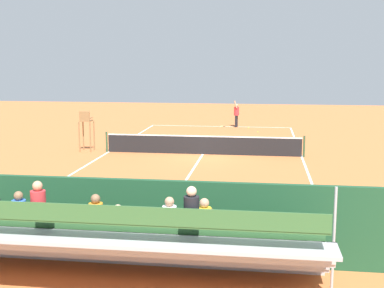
{
  "coord_description": "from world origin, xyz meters",
  "views": [
    {
      "loc": [
        -3.02,
        25.64,
        4.86
      ],
      "look_at": [
        0.0,
        4.0,
        1.2
      ],
      "focal_mm": 47.78,
      "sensor_mm": 36.0,
      "label": 1
    }
  ],
  "objects_px": {
    "courtside_bench": "(213,230)",
    "tennis_ball_near": "(258,132)",
    "tennis_player": "(236,113)",
    "bleacher_stand": "(118,240)",
    "tennis_ball_far": "(248,128)",
    "tennis_racket": "(222,126)",
    "tennis_net": "(203,145)",
    "umpire_chair": "(86,127)",
    "equipment_bag": "(130,242)"
  },
  "relations": [
    {
      "from": "equipment_bag",
      "to": "tennis_ball_far",
      "type": "bearing_deg",
      "value": -95.66
    },
    {
      "from": "tennis_net",
      "to": "equipment_bag",
      "type": "relative_size",
      "value": 11.44
    },
    {
      "from": "courtside_bench",
      "to": "tennis_net",
      "type": "bearing_deg",
      "value": -82.18
    },
    {
      "from": "umpire_chair",
      "to": "tennis_player",
      "type": "bearing_deg",
      "value": -124.1
    },
    {
      "from": "bleacher_stand",
      "to": "tennis_racket",
      "type": "height_order",
      "value": "bleacher_stand"
    },
    {
      "from": "umpire_chair",
      "to": "tennis_ball_far",
      "type": "xyz_separation_m",
      "value": [
        -8.23,
        -10.29,
        -1.28
      ]
    },
    {
      "from": "equipment_bag",
      "to": "bleacher_stand",
      "type": "bearing_deg",
      "value": 97.76
    },
    {
      "from": "equipment_bag",
      "to": "tennis_ball_near",
      "type": "bearing_deg",
      "value": -97.92
    },
    {
      "from": "tennis_net",
      "to": "tennis_racket",
      "type": "relative_size",
      "value": 18.73
    },
    {
      "from": "bleacher_stand",
      "to": "tennis_ball_near",
      "type": "relative_size",
      "value": 137.27
    },
    {
      "from": "tennis_net",
      "to": "tennis_ball_far",
      "type": "height_order",
      "value": "tennis_net"
    },
    {
      "from": "courtside_bench",
      "to": "tennis_ball_near",
      "type": "distance_m",
      "value": 21.66
    },
    {
      "from": "equipment_bag",
      "to": "tennis_net",
      "type": "bearing_deg",
      "value": -91.35
    },
    {
      "from": "umpire_chair",
      "to": "tennis_ball_near",
      "type": "relative_size",
      "value": 32.42
    },
    {
      "from": "equipment_bag",
      "to": "tennis_ball_far",
      "type": "relative_size",
      "value": 13.64
    },
    {
      "from": "tennis_net",
      "to": "umpire_chair",
      "type": "xyz_separation_m",
      "value": [
        6.2,
        0.0,
        0.81
      ]
    },
    {
      "from": "tennis_ball_near",
      "to": "tennis_ball_far",
      "type": "height_order",
      "value": "same"
    },
    {
      "from": "tennis_net",
      "to": "tennis_player",
      "type": "relative_size",
      "value": 5.35
    },
    {
      "from": "tennis_player",
      "to": "bleacher_stand",
      "type": "bearing_deg",
      "value": 87.39
    },
    {
      "from": "tennis_ball_far",
      "to": "tennis_net",
      "type": "bearing_deg",
      "value": 78.83
    },
    {
      "from": "tennis_racket",
      "to": "equipment_bag",
      "type": "bearing_deg",
      "value": 88.96
    },
    {
      "from": "tennis_net",
      "to": "tennis_racket",
      "type": "xyz_separation_m",
      "value": [
        -0.13,
        -11.05,
        -0.49
      ]
    },
    {
      "from": "bleacher_stand",
      "to": "umpire_chair",
      "type": "bearing_deg",
      "value": -68.17
    },
    {
      "from": "bleacher_stand",
      "to": "tennis_player",
      "type": "xyz_separation_m",
      "value": [
        -1.19,
        -26.2,
        0.05
      ]
    },
    {
      "from": "bleacher_stand",
      "to": "courtside_bench",
      "type": "relative_size",
      "value": 5.03
    },
    {
      "from": "umpire_chair",
      "to": "tennis_ball_near",
      "type": "height_order",
      "value": "umpire_chair"
    },
    {
      "from": "tennis_player",
      "to": "tennis_racket",
      "type": "distance_m",
      "value": 1.44
    },
    {
      "from": "tennis_racket",
      "to": "umpire_chair",
      "type": "bearing_deg",
      "value": 60.2
    },
    {
      "from": "bleacher_stand",
      "to": "tennis_ball_near",
      "type": "xyz_separation_m",
      "value": [
        -2.76,
        -23.72,
        -0.93
      ]
    },
    {
      "from": "equipment_bag",
      "to": "tennis_ball_near",
      "type": "height_order",
      "value": "equipment_bag"
    },
    {
      "from": "equipment_bag",
      "to": "tennis_racket",
      "type": "height_order",
      "value": "equipment_bag"
    },
    {
      "from": "tennis_ball_near",
      "to": "courtside_bench",
      "type": "bearing_deg",
      "value": 87.64
    },
    {
      "from": "tennis_net",
      "to": "tennis_ball_near",
      "type": "height_order",
      "value": "tennis_net"
    },
    {
      "from": "tennis_player",
      "to": "tennis_racket",
      "type": "bearing_deg",
      "value": -11.36
    },
    {
      "from": "tennis_ball_far",
      "to": "bleacher_stand",
      "type": "bearing_deg",
      "value": 85.36
    },
    {
      "from": "tennis_player",
      "to": "tennis_racket",
      "type": "xyz_separation_m",
      "value": [
        1.02,
        -0.2,
        -1.0
      ]
    },
    {
      "from": "tennis_player",
      "to": "tennis_ball_far",
      "type": "xyz_separation_m",
      "value": [
        -0.89,
        0.56,
        -0.98
      ]
    },
    {
      "from": "tennis_racket",
      "to": "tennis_net",
      "type": "bearing_deg",
      "value": 89.34
    },
    {
      "from": "umpire_chair",
      "to": "tennis_ball_far",
      "type": "bearing_deg",
      "value": -128.66
    },
    {
      "from": "bleacher_stand",
      "to": "tennis_ball_far",
      "type": "relative_size",
      "value": 137.27
    },
    {
      "from": "umpire_chair",
      "to": "tennis_racket",
      "type": "bearing_deg",
      "value": -119.8
    },
    {
      "from": "equipment_bag",
      "to": "tennis_player",
      "type": "bearing_deg",
      "value": -93.44
    },
    {
      "from": "tennis_net",
      "to": "bleacher_stand",
      "type": "distance_m",
      "value": 15.36
    },
    {
      "from": "tennis_net",
      "to": "tennis_ball_far",
      "type": "distance_m",
      "value": 10.49
    },
    {
      "from": "bleacher_stand",
      "to": "equipment_bag",
      "type": "height_order",
      "value": "bleacher_stand"
    },
    {
      "from": "courtside_bench",
      "to": "tennis_ball_near",
      "type": "relative_size",
      "value": 27.27
    },
    {
      "from": "courtside_bench",
      "to": "tennis_ball_near",
      "type": "xyz_separation_m",
      "value": [
        -0.89,
        -21.64,
        -0.53
      ]
    },
    {
      "from": "tennis_net",
      "to": "umpire_chair",
      "type": "height_order",
      "value": "umpire_chair"
    },
    {
      "from": "tennis_player",
      "to": "equipment_bag",
      "type": "bearing_deg",
      "value": 86.56
    },
    {
      "from": "equipment_bag",
      "to": "tennis_ball_far",
      "type": "distance_m",
      "value": 23.8
    }
  ]
}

